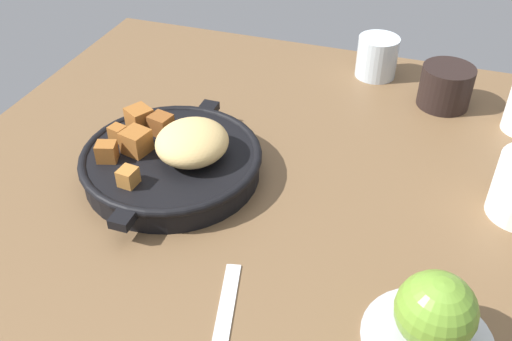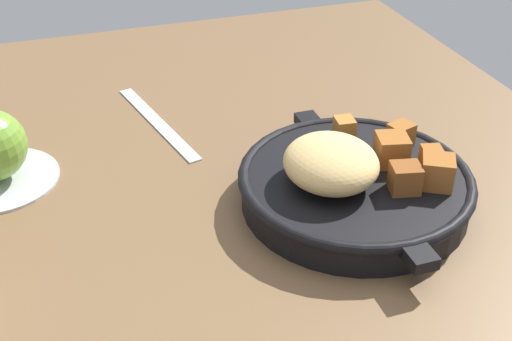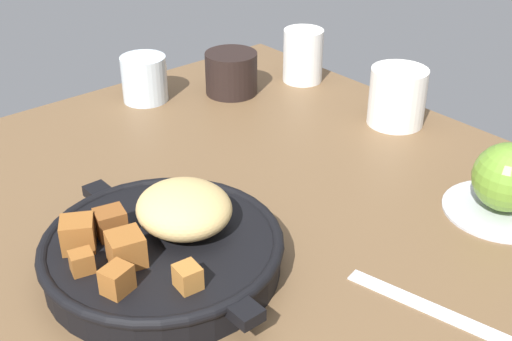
# 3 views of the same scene
# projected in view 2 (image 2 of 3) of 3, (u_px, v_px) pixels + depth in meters

# --- Properties ---
(ground_plane) EXTENTS (1.00, 0.82, 0.02)m
(ground_plane) POSITION_uv_depth(u_px,v_px,m) (248.00, 199.00, 0.71)
(ground_plane) COLOR brown
(cast_iron_skillet) EXTENTS (0.28, 0.24, 0.08)m
(cast_iron_skillet) POSITION_uv_depth(u_px,v_px,m) (353.00, 182.00, 0.67)
(cast_iron_skillet) COLOR black
(cast_iron_skillet) RESTS_ON ground_plane
(butter_knife) EXTENTS (0.21, 0.06, 0.00)m
(butter_knife) POSITION_uv_depth(u_px,v_px,m) (157.00, 122.00, 0.82)
(butter_knife) COLOR silver
(butter_knife) RESTS_ON ground_plane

